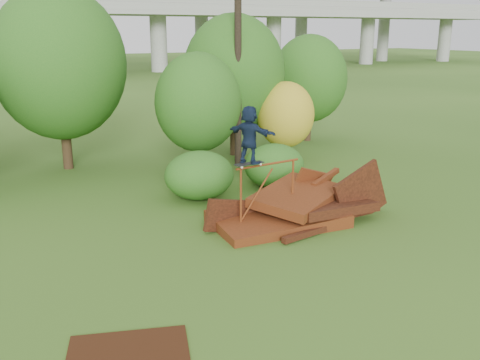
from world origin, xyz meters
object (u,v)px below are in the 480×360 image
flat_plate (128,354)px  utility_pole (238,51)px  scrap_pile (296,209)px  skater (249,135)px

flat_plate → utility_pole: 14.34m
scrap_pile → flat_plate: 7.59m
utility_pole → flat_plate: bearing=-126.0°
skater → utility_pole: utility_pole is taller
flat_plate → utility_pole: utility_pole is taller
skater → flat_plate: 6.88m
flat_plate → utility_pole: bearing=54.0°
skater → utility_pole: (3.27, 6.78, 1.88)m
scrap_pile → utility_pole: bearing=75.9°
flat_plate → skater: bearing=41.6°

